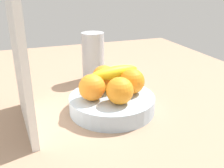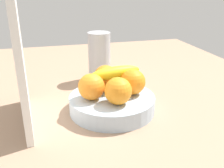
{
  "view_description": "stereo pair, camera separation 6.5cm",
  "coord_description": "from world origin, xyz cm",
  "views": [
    {
      "loc": [
        -70.93,
        26.51,
        38.14
      ],
      "look_at": [
        -3.3,
        2.04,
        9.05
      ],
      "focal_mm": 40.78,
      "sensor_mm": 36.0,
      "label": 1
    },
    {
      "loc": [
        -72.87,
        20.28,
        38.14
      ],
      "look_at": [
        -3.3,
        2.04,
        9.05
      ],
      "focal_mm": 40.78,
      "sensor_mm": 36.0,
      "label": 2
    }
  ],
  "objects": [
    {
      "name": "orange_front_right",
      "position": [
        -3.23,
        -4.65,
        9.05
      ],
      "size": [
        8.0,
        8.0,
        8.0
      ],
      "primitive_type": "sphere",
      "color": "orange",
      "rests_on": "fruit_bowl"
    },
    {
      "name": "orange_center",
      "position": [
        2.95,
        2.54,
        9.05
      ],
      "size": [
        8.0,
        8.0,
        8.0
      ],
      "primitive_type": "sphere",
      "color": "orange",
      "rests_on": "fruit_bowl"
    },
    {
      "name": "cutting_board",
      "position": [
        -3.01,
        27.51,
        18.0
      ],
      "size": [
        28.05,
        3.99,
        36.0
      ],
      "primitive_type": "cube",
      "rotation": [
        0.0,
        0.0,
        0.08
      ],
      "color": "white",
      "rests_on": "ground_plane"
    },
    {
      "name": "thermos_tumbler",
      "position": [
        24.72,
        -0.48,
        9.82
      ],
      "size": [
        8.95,
        8.95,
        19.65
      ],
      "primitive_type": "cylinder",
      "color": "#AEB0B8",
      "rests_on": "ground_plane"
    },
    {
      "name": "ground_plane",
      "position": [
        0.0,
        0.0,
        -1.5
      ],
      "size": [
        180.0,
        140.0,
        3.0
      ],
      "primitive_type": "cube",
      "color": "#9E7D63"
    },
    {
      "name": "fruit_bowl",
      "position": [
        -3.3,
        2.04,
        2.53
      ],
      "size": [
        26.68,
        26.68,
        5.05
      ],
      "primitive_type": "cylinder",
      "color": "#ACC4D9",
      "rests_on": "ground_plane"
    },
    {
      "name": "banana_bunch",
      "position": [
        0.24,
        0.71,
        9.25
      ],
      "size": [
        11.93,
        18.15,
        8.4
      ],
      "color": "yellow",
      "rests_on": "fruit_bowl"
    },
    {
      "name": "orange_front_left",
      "position": [
        -8.87,
        1.68,
        9.05
      ],
      "size": [
        8.0,
        8.0,
        8.0
      ],
      "primitive_type": "sphere",
      "color": "orange",
      "rests_on": "fruit_bowl"
    },
    {
      "name": "orange_back_left",
      "position": [
        -3.82,
        8.53,
        9.05
      ],
      "size": [
        8.0,
        8.0,
        8.0
      ],
      "primitive_type": "sphere",
      "color": "orange",
      "rests_on": "fruit_bowl"
    }
  ]
}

